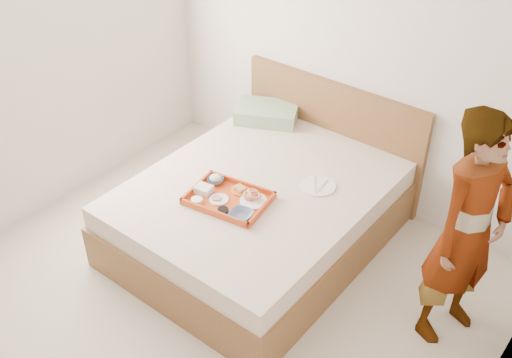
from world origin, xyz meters
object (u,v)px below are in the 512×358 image
at_px(bed, 259,212).
at_px(tray, 229,198).
at_px(person, 468,232).
at_px(dinner_plate, 318,186).

bearing_deg(bed, tray, -97.96).
bearing_deg(tray, bed, 72.80).
xyz_separation_m(tray, person, (1.51, 0.39, 0.24)).
xyz_separation_m(tray, dinner_plate, (0.39, 0.53, -0.02)).
bearing_deg(bed, person, 3.68).
bearing_deg(dinner_plate, tray, -126.70).
height_order(dinner_plate, person, person).
height_order(bed, person, person).
bearing_deg(dinner_plate, bed, -146.18).
xyz_separation_m(bed, person, (1.47, 0.09, 0.53)).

